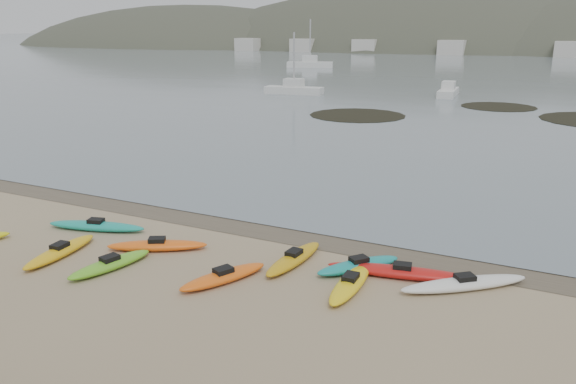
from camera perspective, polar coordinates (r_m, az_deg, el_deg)
The scene contains 7 objects.
ground at distance 21.54m, azimuth 0.00°, elevation -3.83°, with size 600.00×600.00×0.00m, color tan.
wet_sand at distance 21.28m, azimuth -0.36°, elevation -4.07°, with size 60.00×60.00×0.00m, color brown.
water at distance 318.33m, azimuth 25.40°, elevation 13.55°, with size 1200.00×1200.00×0.00m, color slate.
kayaks at distance 18.22m, azimuth -3.51°, elevation -7.17°, with size 23.83×8.35×0.34m.
kelp_mats at distance 52.73m, azimuth 20.20°, elevation 7.32°, with size 28.01×18.88×0.04m.
moored_boats at distance 98.41m, azimuth 22.62°, elevation 11.16°, with size 88.08×80.49×1.22m.
far_town at distance 163.24m, azimuth 25.92°, elevation 12.91°, with size 199.00×5.00×4.00m.
Camera 1 is at (8.94, -18.12, 7.45)m, focal length 35.00 mm.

